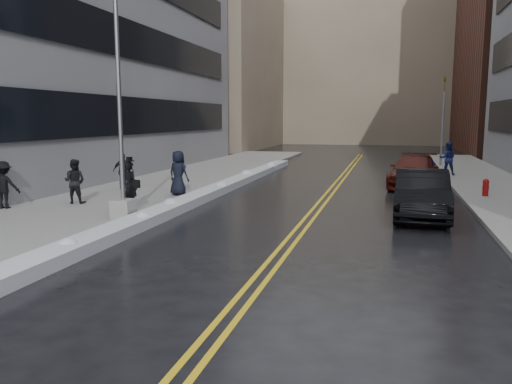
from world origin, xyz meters
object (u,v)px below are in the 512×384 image
Objects in this scene: pedestrian_e at (4,185)px; pedestrian_fedora at (130,186)px; fire_hydrant at (486,187)px; lamppost at (121,145)px; traffic_signal at (443,118)px; pedestrian_east at (448,158)px; car_maroon at (414,171)px; pedestrian_c at (178,173)px; pedestrian_d at (123,171)px; pedestrian_b at (75,181)px; car_black at (421,194)px.

pedestrian_fedora is at bearing 177.72° from pedestrian_e.
fire_hydrant is at bearing -169.56° from pedestrian_e.
traffic_signal is at bearing 61.79° from lamppost.
car_maroon is at bearing 67.81° from pedestrian_east.
fire_hydrant is at bearing -152.27° from pedestrian_c.
traffic_signal is at bearing -91.35° from pedestrian_east.
pedestrian_fedora is 14.12m from car_maroon.
pedestrian_e is at bearing -156.30° from fire_hydrant.
pedestrian_d is at bearing 34.25° from pedestrian_east.
pedestrian_d is at bearing -172.81° from fire_hydrant.
pedestrian_e is (-4.80, -4.50, -0.09)m from pedestrian_c.
pedestrian_fedora is 0.92× the size of pedestrian_east.
traffic_signal reaches higher than pedestrian_b.
car_maroon is at bearing 90.77° from car_black.
pedestrian_fedora is 1.01× the size of pedestrian_e.
pedestrian_b is at bearing 147.88° from lamppost.
traffic_signal reaches higher than pedestrian_east.
fire_hydrant is 5.52m from car_black.
pedestrian_e is 0.91× the size of pedestrian_east.
traffic_signal reaches higher than pedestrian_c.
pedestrian_fedora reaches higher than pedestrian_b.
pedestrian_d is at bearing 119.59° from lamppost.
pedestrian_d is (-0.22, 4.01, -0.02)m from pedestrian_b.
lamppost is at bearing 106.19° from pedestrian_c.
pedestrian_e reaches higher than fire_hydrant.
pedestrian_d is (-3.42, 6.02, -1.56)m from lamppost.
lamppost is 5.24m from pedestrian_e.
pedestrian_c is at bearing -144.03° from pedestrian_b.
car_maroon is at bearing -133.32° from pedestrian_c.
car_black is (-2.14, -12.76, -0.27)m from pedestrian_east.
lamppost is 4.07× the size of pedestrian_east.
pedestrian_fedora is at bearing 110.75° from pedestrian_d.
pedestrian_e is at bearing 175.36° from lamppost.
car_black is (9.66, -1.64, -0.27)m from pedestrian_c.
car_maroon is at bearing -116.52° from pedestrian_fedora.
car_maroon is (12.78, 9.22, -0.21)m from pedestrian_b.
pedestrian_c reaches higher than pedestrian_e.
lamppost is 1.40× the size of car_maroon.
pedestrian_east reaches higher than pedestrian_fedora.
pedestrian_fedora is 4.64m from pedestrian_e.
fire_hydrant is at bearing 33.04° from lamppost.
pedestrian_c reaches higher than car_black.
pedestrian_fedora is at bearing -128.51° from car_maroon.
lamppost reaches higher than pedestrian_b.
traffic_signal reaches higher than fire_hydrant.
pedestrian_fedora reaches higher than fire_hydrant.
lamppost is 5.12m from pedestrian_c.
lamppost reaches higher than fire_hydrant.
pedestrian_east is at bearing -150.01° from pedestrian_e.
lamppost is at bearing 139.69° from pedestrian_b.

